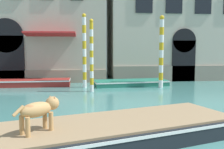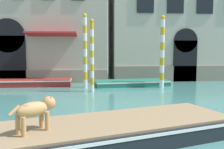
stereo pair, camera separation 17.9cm
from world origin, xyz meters
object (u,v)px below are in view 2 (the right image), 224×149
Objects in this scene: boat_foreground at (111,130)px; boat_moored_near_palazzo at (27,82)px; mooring_pole_1 at (162,51)px; mooring_pole_2 at (92,55)px; dog_on_deck at (36,109)px; mooring_pole_0 at (85,51)px; boat_moored_far at (131,83)px.

boat_foreground is 11.83m from boat_moored_near_palazzo.
mooring_pole_1 is 4.61m from mooring_pole_2.
mooring_pole_0 is at bearing 40.49° from dog_on_deck.
dog_on_deck is 9.15m from mooring_pole_2.
boat_moored_far is at bearing -4.27° from boat_moored_near_palazzo.
mooring_pole_0 is (-0.77, 9.93, 2.07)m from boat_foreground.
mooring_pole_1 reaches higher than boat_moored_far.
dog_on_deck is (-1.85, -0.73, 0.79)m from boat_foreground.
mooring_pole_1 is at bearing -6.57° from mooring_pole_0.
dog_on_deck is 0.17× the size of boat_moored_near_palazzo.
dog_on_deck is 0.19× the size of boat_moored_far.
boat_moored_near_palazzo is at bearing 59.82° from dog_on_deck.
mooring_pole_2 is (1.48, 8.97, 1.02)m from dog_on_deck.
mooring_pole_0 is 1.03× the size of mooring_pole_1.
dog_on_deck is at bearing -99.39° from mooring_pole_2.
boat_foreground is at bearing -113.66° from mooring_pole_1.
boat_foreground reaches higher than boat_moored_far.
boat_foreground reaches higher than boat_moored_near_palazzo.
mooring_pole_1 is at bearing -37.10° from boat_moored_far.
mooring_pole_0 reaches higher than boat_moored_far.
mooring_pole_2 reaches higher than dog_on_deck.
boat_moored_far is 2.97m from mooring_pole_1.
boat_moored_near_palazzo is at bearing 170.22° from mooring_pole_1.
mooring_pole_0 is at bearing -177.09° from boat_moored_far.
boat_foreground is 10.43m from mooring_pole_1.
mooring_pole_0 reaches higher than mooring_pole_1.
boat_moored_far is (6.97, -0.45, -0.04)m from boat_moored_near_palazzo.
mooring_pole_1 is at bearing 48.92° from boat_foreground.
boat_moored_far is 3.81m from mooring_pole_0.
dog_on_deck is at bearing -120.51° from mooring_pole_1.
mooring_pole_2 is (-2.68, -2.19, 1.92)m from boat_moored_far.
mooring_pole_1 is (5.95, 10.10, 1.22)m from dog_on_deck.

